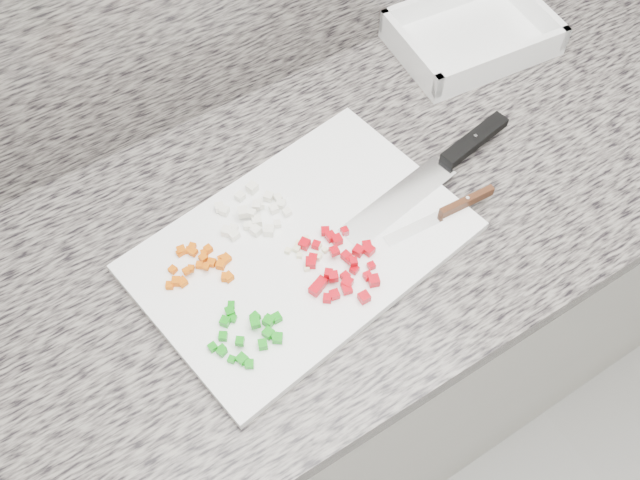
% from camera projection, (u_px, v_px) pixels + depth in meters
% --- Properties ---
extents(cabinet, '(3.92, 0.62, 0.86)m').
position_uv_depth(cabinet, '(341.00, 333.00, 1.51)').
color(cabinet, silver).
rests_on(cabinet, ground).
extents(countertop, '(3.96, 0.64, 0.04)m').
position_uv_depth(countertop, '(348.00, 209.00, 1.14)').
color(countertop, slate).
rests_on(countertop, cabinet).
extents(cutting_board, '(0.52, 0.39, 0.02)m').
position_uv_depth(cutting_board, '(302.00, 247.00, 1.07)').
color(cutting_board, white).
rests_on(cutting_board, countertop).
extents(carrot_pile, '(0.10, 0.09, 0.02)m').
position_uv_depth(carrot_pile, '(200.00, 265.00, 1.03)').
color(carrot_pile, '#D05604').
rests_on(carrot_pile, cutting_board).
extents(onion_pile, '(0.11, 0.10, 0.02)m').
position_uv_depth(onion_pile, '(253.00, 214.00, 1.08)').
color(onion_pile, white).
rests_on(onion_pile, cutting_board).
extents(green_pepper_pile, '(0.11, 0.11, 0.02)m').
position_uv_depth(green_pepper_pile, '(250.00, 333.00, 0.97)').
color(green_pepper_pile, '#0C880E').
rests_on(green_pepper_pile, cutting_board).
extents(red_pepper_pile, '(0.12, 0.14, 0.02)m').
position_uv_depth(red_pepper_pile, '(340.00, 266.00, 1.03)').
color(red_pepper_pile, '#B5020D').
rests_on(red_pepper_pile, cutting_board).
extents(garlic_pile, '(0.06, 0.05, 0.01)m').
position_uv_depth(garlic_pile, '(306.00, 251.00, 1.05)').
color(garlic_pile, beige).
rests_on(garlic_pile, cutting_board).
extents(chef_knife, '(0.35, 0.10, 0.02)m').
position_uv_depth(chef_knife, '(449.00, 160.00, 1.14)').
color(chef_knife, silver).
rests_on(chef_knife, cutting_board).
extents(paring_knife, '(0.19, 0.03, 0.02)m').
position_uv_depth(paring_knife, '(453.00, 208.00, 1.09)').
color(paring_knife, silver).
rests_on(paring_knife, cutting_board).
extents(tray, '(0.30, 0.23, 0.06)m').
position_uv_depth(tray, '(471.00, 36.00, 1.30)').
color(tray, white).
rests_on(tray, countertop).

